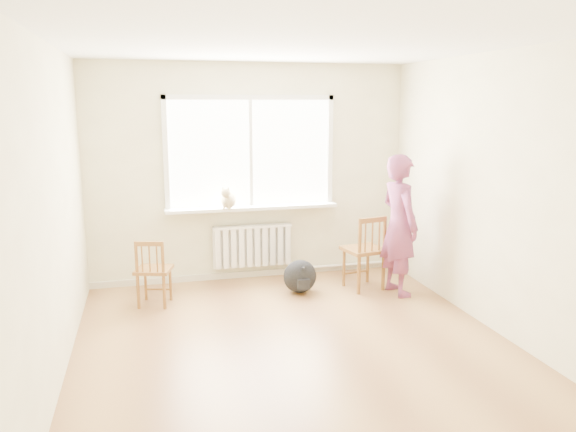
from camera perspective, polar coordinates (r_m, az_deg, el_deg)
floor at (r=5.29m, az=0.92°, el=-13.29°), size 4.50×4.50×0.00m
ceiling at (r=4.83m, az=1.02°, el=17.21°), size 4.50×4.50×0.00m
back_wall at (r=7.06m, az=-3.85°, el=4.37°), size 4.00×0.01×2.70m
window at (r=7.00m, az=-3.84°, el=6.89°), size 2.12×0.05×1.42m
windowsill at (r=7.01m, az=-3.64°, el=0.86°), size 2.15×0.22×0.04m
radiator at (r=7.14m, az=-3.62°, el=-2.99°), size 1.00×0.12×0.55m
heating_pipe at (r=7.58m, az=5.73°, el=-4.97°), size 1.40×0.04×0.04m
baseboard at (r=7.32m, az=-3.69°, el=-5.87°), size 4.00×0.03×0.08m
chair_left at (r=6.37m, az=-13.57°, el=-5.59°), size 0.46×0.45×0.76m
chair_right at (r=6.78m, az=7.94°, el=-3.68°), size 0.52×0.50×0.91m
person at (r=6.62m, az=11.24°, el=-0.91°), size 0.47×0.65×1.65m
cat at (r=6.86m, az=-6.13°, el=1.74°), size 0.27×0.42×0.29m
backpack at (r=6.67m, az=1.22°, el=-6.15°), size 0.48×0.43×0.40m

